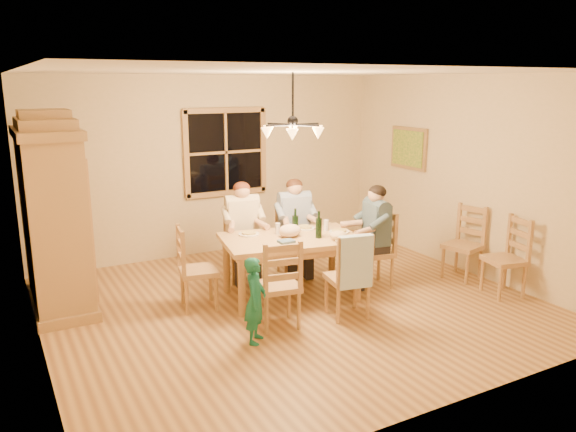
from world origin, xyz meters
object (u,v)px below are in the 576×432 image
dining_table (291,245)px  chair_near_left (278,299)px  child (255,300)px  chair_near_right (347,291)px  wine_bottle_a (295,222)px  chair_end_right (374,264)px  adult_woman (242,219)px  chair_spare_front (503,272)px  chair_spare_back (462,257)px  armoire (55,220)px  chair_far_left (243,258)px  wine_bottle_b (319,224)px  adult_plaid_man (295,215)px  chandelier (293,130)px  chair_end_left (199,283)px  adult_slate_man (375,223)px  chair_far_right (295,253)px

dining_table → chair_near_left: (-0.54, -0.69, -0.35)m
chair_near_left → child: bearing=-137.7°
chair_near_right → wine_bottle_a: bearing=110.5°
chair_end_right → chair_near_right: bearing=136.7°
wine_bottle_a → child: 1.50m
adult_woman → chair_spare_front: bearing=151.9°
chair_near_right → chair_spare_back: same height
armoire → chair_far_left: 2.39m
dining_table → chair_end_right: bearing=-10.2°
wine_bottle_b → adult_woman: bearing=118.3°
adult_plaid_man → child: (-1.37, -1.63, -0.39)m
dining_table → chair_far_left: size_ratio=1.81×
dining_table → chair_spare_back: size_ratio=1.81×
chandelier → chair_spare_back: 3.04m
chandelier → armoire: chandelier is taller
chair_end_left → adult_slate_man: bearing=90.0°
adult_woman → adult_slate_man: 1.73m
chair_end_right → adult_slate_man: (0.00, -0.00, 0.54)m
chandelier → chair_end_left: size_ratio=0.78×
wine_bottle_a → chair_spare_front: 2.66m
chair_near_left → adult_woman: adult_woman is taller
chair_end_left → adult_plaid_man: size_ratio=1.13×
chair_near_left → chair_end_right: 1.73m
chair_far_right → chair_near_left: 1.71m
armoire → dining_table: armoire is taller
chair_end_right → adult_plaid_man: 1.25m
chair_far_left → adult_slate_man: 1.81m
adult_woman → wine_bottle_a: bearing=125.9°
chair_spare_front → chair_end_left: bearing=79.9°
chair_far_left → adult_woman: 0.54m
dining_table → chair_spare_front: size_ratio=1.81×
chandelier → chair_near_left: size_ratio=0.78×
chair_far_right → chair_near_right: bearing=93.4°
chair_spare_back → chair_far_right: bearing=42.6°
chair_far_left → chair_spare_back: (2.61, -1.37, 0.00)m
chair_end_left → chair_spare_back: bearing=88.2°
armoire → chair_end_left: bearing=-29.7°
chair_spare_front → chair_far_right: bearing=56.7°
chair_near_left → chair_spare_front: (2.88, -0.54, 0.00)m
armoire → adult_woman: armoire is taller
chair_far_left → chair_far_right: bearing=-180.0°
chair_far_right → chair_spare_front: (1.89, -1.93, 0.00)m
chair_end_left → adult_woman: adult_woman is taller
adult_plaid_man → adult_slate_man: size_ratio=1.00×
chair_end_right → wine_bottle_a: (-1.02, 0.27, 0.62)m
chair_far_right → adult_woman: 0.90m
dining_table → chair_far_left: bearing=107.7°
adult_slate_man → wine_bottle_b: adult_slate_man is taller
chandelier → chair_near_left: (-0.43, -0.45, -1.77)m
wine_bottle_a → chair_spare_back: (2.24, -0.60, -0.62)m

